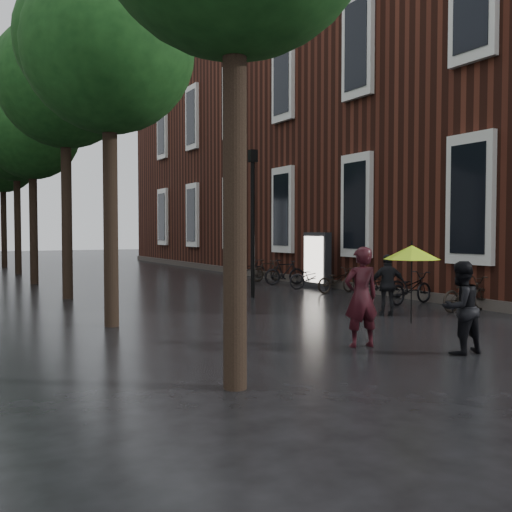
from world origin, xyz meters
TOP-DOWN VIEW (x-y plane):
  - ground at (0.00, 0.00)m, footprint 120.00×120.00m
  - brick_building at (10.47, 19.46)m, footprint 10.20×33.20m
  - street_trees at (-3.99, 15.91)m, footprint 4.33×34.03m
  - person_burgundy at (-0.67, 2.51)m, footprint 0.74×0.56m
  - person_black at (0.45, 1.20)m, footprint 0.79×0.61m
  - lime_umbrella at (-0.12, 1.79)m, footprint 0.99×0.99m
  - pedestrian_walking at (2.44, 5.39)m, footprint 0.98×0.74m
  - parked_bicycles at (4.64, 10.70)m, footprint 2.09×13.07m
  - ad_lightbox at (4.79, 12.02)m, footprint 0.31×1.37m
  - lamp_post at (1.39, 10.63)m, footprint 0.24×0.24m
  - cycle_sign at (-3.07, 18.06)m, footprint 0.14×0.48m

SIDE VIEW (x-z plane):
  - ground at x=0.00m, z-range 0.00..0.00m
  - parked_bicycles at x=4.64m, z-range -0.04..0.95m
  - pedestrian_walking at x=2.44m, z-range 0.00..1.54m
  - person_black at x=0.45m, z-range 0.00..1.61m
  - person_burgundy at x=-0.67m, z-range 0.00..1.84m
  - ad_lightbox at x=4.79m, z-range 0.00..2.07m
  - lime_umbrella at x=-0.12m, z-range 1.02..2.48m
  - cycle_sign at x=-3.07m, z-range 0.43..3.09m
  - lamp_post at x=1.39m, z-range 0.50..5.19m
  - brick_building at x=10.47m, z-range -0.01..11.99m
  - street_trees at x=-3.99m, z-range 1.88..10.79m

